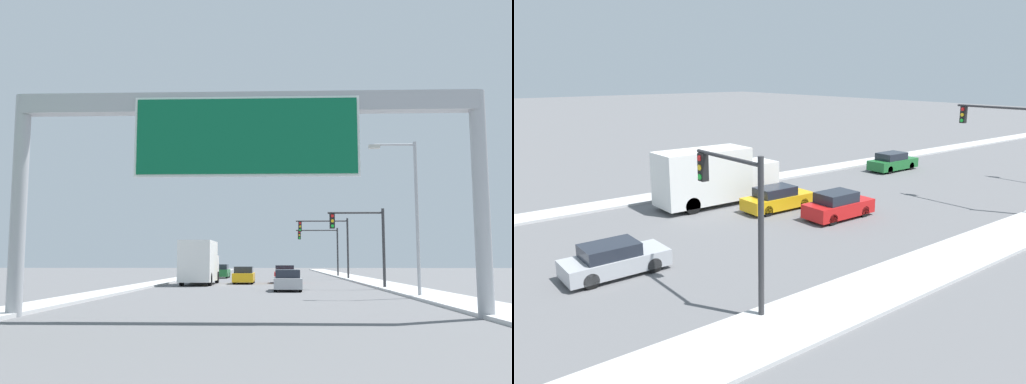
% 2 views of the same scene
% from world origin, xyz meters
% --- Properties ---
extents(median_strip_left, '(2.00, 120.00, 0.15)m').
position_xyz_m(median_strip_left, '(-9.00, 60.00, 0.07)').
color(median_strip_left, '#BBBBBB').
rests_on(median_strip_left, ground).
extents(car_near_right, '(1.81, 4.21, 1.55)m').
position_xyz_m(car_near_right, '(1.75, 48.71, 0.72)').
color(car_near_right, red).
rests_on(car_near_right, ground).
extents(car_mid_left, '(1.74, 4.50, 1.45)m').
position_xyz_m(car_mid_left, '(-1.75, 47.09, 0.69)').
color(car_mid_left, gold).
rests_on(car_mid_left, ground).
extents(car_far_center, '(1.77, 4.25, 1.37)m').
position_xyz_m(car_far_center, '(1.75, 35.55, 0.65)').
color(car_far_center, '#A5A8AD').
rests_on(car_far_center, ground).
extents(car_near_left, '(1.83, 4.60, 1.53)m').
position_xyz_m(car_near_left, '(-5.25, 62.55, 0.72)').
color(car_near_left, '#1E662D').
rests_on(car_near_left, ground).
extents(truck_box_primary, '(2.49, 8.03, 3.53)m').
position_xyz_m(truck_box_primary, '(-5.25, 44.81, 1.79)').
color(truck_box_primary, white).
rests_on(truck_box_primary, ground).
extents(traffic_light_near_intersection, '(3.95, 0.32, 5.59)m').
position_xyz_m(traffic_light_near_intersection, '(7.20, 38.00, 3.77)').
color(traffic_light_near_intersection, '#2D2D30').
rests_on(traffic_light_near_intersection, ground).
extents(traffic_light_mid_block, '(5.50, 0.32, 6.38)m').
position_xyz_m(traffic_light_mid_block, '(6.74, 58.00, 4.38)').
color(traffic_light_mid_block, '#2D2D30').
rests_on(traffic_light_mid_block, ground).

